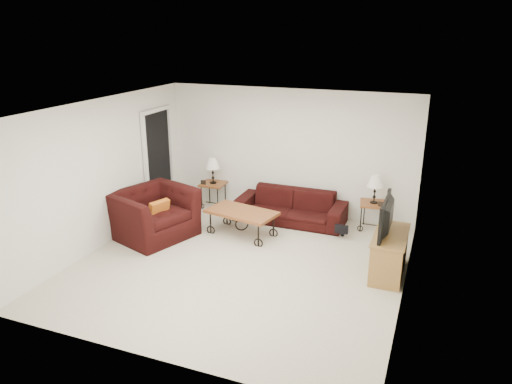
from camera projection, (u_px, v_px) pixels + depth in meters
ground at (240, 264)px, 7.74m from camera, size 5.00×5.00×0.00m
wall_back at (289, 153)px, 9.54m from camera, size 5.00×0.02×2.50m
wall_front at (147, 260)px, 5.14m from camera, size 5.00×0.02×2.50m
wall_left at (103, 173)px, 8.20m from camera, size 0.02×5.00×2.50m
wall_right at (411, 212)px, 6.48m from camera, size 0.02×5.00×2.50m
ceiling at (238, 108)px, 6.94m from camera, size 5.00×5.00×0.00m
doorway at (159, 162)px, 9.72m from camera, size 0.08×0.94×2.04m
sofa at (291, 207)px, 9.36m from camera, size 2.09×0.82×0.61m
side_table_left at (214, 195)px, 10.13m from camera, size 0.51×0.51×0.53m
side_table_right at (373, 216)px, 9.00m from camera, size 0.55×0.55×0.53m
lamp_left at (213, 171)px, 9.96m from camera, size 0.32×0.32×0.53m
lamp_right at (375, 189)px, 8.83m from camera, size 0.34×0.34×0.53m
photo_frame_left at (203, 182)px, 9.95m from camera, size 0.11×0.04×0.09m
photo_frame_right at (381, 204)px, 8.72m from camera, size 0.11×0.02×0.09m
coffee_table at (242, 223)px, 8.78m from camera, size 1.34×0.90×0.46m
armchair at (154, 214)px, 8.66m from camera, size 1.53×1.64×0.86m
throw_pillow at (159, 211)px, 8.53m from camera, size 0.23×0.40×0.39m
tv_stand at (389, 254)px, 7.37m from camera, size 0.45×1.09×0.65m
television at (391, 217)px, 7.18m from camera, size 0.13×0.97×0.56m
backpack at (343, 224)px, 8.70m from camera, size 0.37×0.29×0.47m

